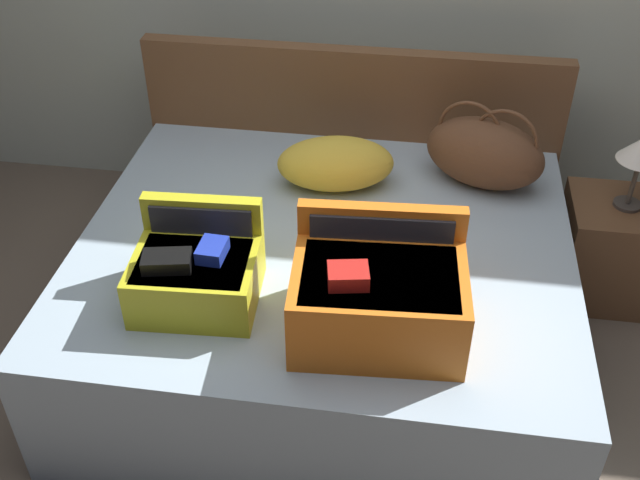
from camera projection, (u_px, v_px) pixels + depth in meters
ground_plane at (309, 422)px, 2.86m from camera, size 12.00×12.00×0.00m
bed at (324, 297)px, 3.01m from camera, size 1.85×1.59×0.55m
headboard at (350, 147)px, 3.54m from camera, size 1.88×0.08×0.97m
hard_case_large at (378, 296)px, 2.38m from camera, size 0.57×0.45×0.36m
hard_case_medium at (196, 272)px, 2.52m from camera, size 0.43×0.38×0.31m
duffel_bag at (485, 152)px, 3.07m from camera, size 0.55×0.41×0.36m
pillow_near_headboard at (336, 164)px, 3.08m from camera, size 0.52×0.35×0.21m
nightstand at (613, 250)px, 3.32m from camera, size 0.44×0.40×0.47m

